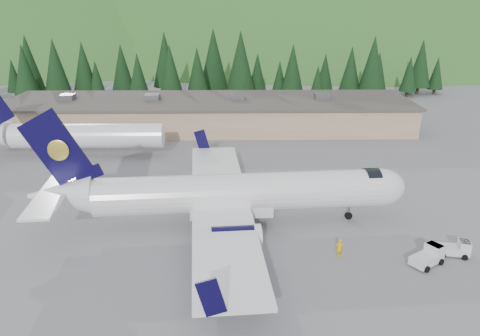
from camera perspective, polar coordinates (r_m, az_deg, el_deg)
name	(u,v)px	position (r m, az deg, el deg)	size (l,w,h in m)	color
ground	(241,224)	(49.28, 0.10, -6.80)	(600.00, 600.00, 0.00)	slate
airliner	(230,194)	(47.74, -1.24, -3.23)	(38.41, 36.06, 12.74)	white
second_airliner	(68,135)	(72.72, -20.29, 3.79)	(27.50, 11.00, 10.05)	white
baggage_tug_a	(429,256)	(45.40, 22.01, -9.91)	(3.46, 3.06, 1.66)	silver
baggage_tug_b	(456,248)	(47.75, 24.81, -8.90)	(3.08, 2.20, 1.51)	silver
terminal_building	(209,113)	(84.33, -3.75, 6.68)	(71.00, 17.00, 6.10)	#9C8266
ramp_worker	(339,248)	(44.03, 12.02, -9.51)	(0.65, 0.43, 1.79)	#F6B900
tree_line	(186,67)	(105.63, -6.56, 12.08)	(113.33, 19.17, 14.43)	black
hills	(326,187)	(277.71, 10.46, -2.28)	(614.00, 330.00, 300.00)	#27621D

